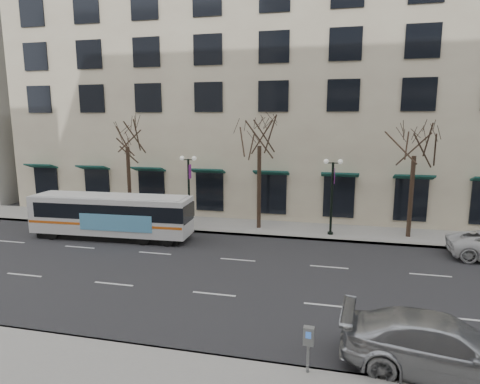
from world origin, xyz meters
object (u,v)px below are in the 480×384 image
(tree_far_left, at_px, (127,134))
(tree_far_mid, at_px, (260,132))
(silver_car, at_px, (443,347))
(lamp_post_left, at_px, (189,188))
(city_bus, at_px, (112,215))
(tree_far_right, at_px, (415,141))
(pay_station, at_px, (308,340))
(lamp_post_right, at_px, (332,193))

(tree_far_left, relative_size, tree_far_mid, 0.98)
(silver_car, bearing_deg, lamp_post_left, 49.06)
(lamp_post_left, height_order, city_bus, lamp_post_left)
(tree_far_right, distance_m, lamp_post_left, 15.40)
(pay_station, bearing_deg, tree_far_right, 73.87)
(tree_far_mid, height_order, pay_station, tree_far_mid)
(tree_far_mid, bearing_deg, tree_far_left, -180.00)
(tree_far_mid, height_order, tree_far_right, tree_far_mid)
(tree_far_mid, bearing_deg, lamp_post_left, -173.15)
(tree_far_mid, relative_size, silver_car, 1.40)
(tree_far_right, bearing_deg, silver_car, -95.84)
(lamp_post_right, bearing_deg, tree_far_mid, 173.17)
(lamp_post_right, bearing_deg, tree_far_left, 177.71)
(tree_far_right, height_order, city_bus, tree_far_right)
(tree_far_left, distance_m, city_bus, 6.74)
(tree_far_left, height_order, tree_far_right, tree_far_left)
(tree_far_right, relative_size, lamp_post_left, 1.55)
(city_bus, height_order, pay_station, city_bus)
(tree_far_left, relative_size, lamp_post_right, 1.60)
(silver_car, bearing_deg, tree_far_left, 56.91)
(silver_car, bearing_deg, tree_far_mid, 35.43)
(tree_far_left, height_order, tree_far_mid, tree_far_mid)
(lamp_post_right, relative_size, silver_car, 0.85)
(lamp_post_left, distance_m, pay_station, 18.24)
(pay_station, bearing_deg, tree_far_mid, 108.34)
(tree_far_left, xyz_separation_m, lamp_post_right, (15.01, -0.60, -3.75))
(city_bus, xyz_separation_m, pay_station, (13.46, -11.84, -0.35))
(tree_far_right, bearing_deg, tree_far_left, 180.00)
(city_bus, bearing_deg, tree_far_mid, 22.91)
(lamp_post_left, xyz_separation_m, city_bus, (-4.01, -3.66, -1.37))
(tree_far_right, distance_m, pay_station, 17.80)
(tree_far_mid, distance_m, city_bus, 11.30)
(lamp_post_right, height_order, city_bus, lamp_post_right)
(tree_far_mid, xyz_separation_m, tree_far_right, (10.00, -0.00, -0.48))
(city_bus, bearing_deg, tree_far_left, 100.77)
(tree_far_mid, bearing_deg, pay_station, -74.51)
(tree_far_mid, xyz_separation_m, pay_station, (4.46, -16.10, -5.68))
(tree_far_right, bearing_deg, tree_far_mid, 180.00)
(lamp_post_left, height_order, lamp_post_right, same)
(city_bus, bearing_deg, silver_car, -34.01)
(silver_car, relative_size, pay_station, 4.12)
(lamp_post_left, relative_size, silver_car, 0.85)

